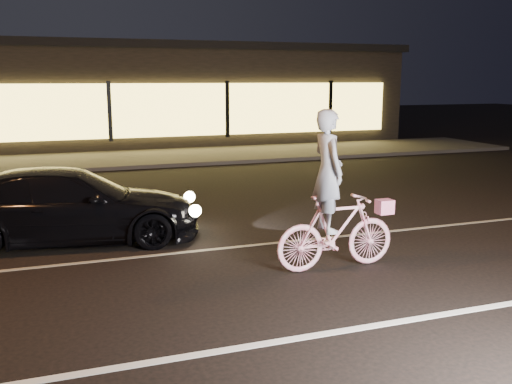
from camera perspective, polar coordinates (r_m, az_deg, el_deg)
name	(u,v)px	position (r m, az deg, el deg)	size (l,w,h in m)	color
ground	(226,295)	(7.62, -3.04, -10.21)	(90.00, 90.00, 0.00)	black
lane_stripe_near	(266,343)	(6.31, 0.99, -14.91)	(60.00, 0.12, 0.01)	silver
lane_stripe_far	(191,252)	(9.44, -6.54, -5.94)	(60.00, 0.10, 0.01)	gray
sidewalk	(117,160)	(20.09, -13.73, 3.17)	(30.00, 4.00, 0.12)	#383533
storefront	(100,93)	(25.85, -15.38, 9.49)	(25.40, 8.42, 4.20)	black
cyclist	(334,214)	(8.43, 7.81, -2.16)	(1.88, 0.65, 2.37)	#FF5583
sedan	(70,206)	(10.32, -18.08, -1.31)	(4.61, 2.40, 1.28)	black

